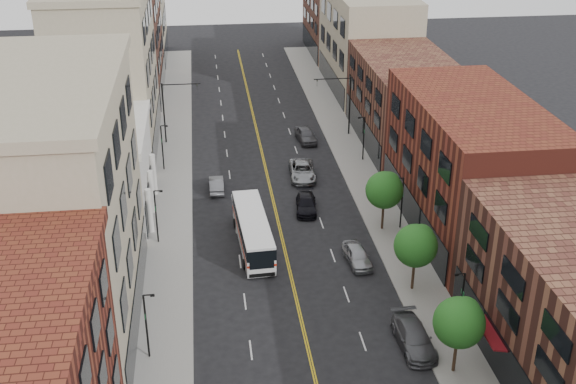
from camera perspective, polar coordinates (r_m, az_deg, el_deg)
name	(u,v)px	position (r m, az deg, el deg)	size (l,w,h in m)	color
sidewalk_left	(172,189)	(74.90, -9.11, 0.24)	(4.00, 110.00, 0.15)	gray
sidewalk_right	(363,179)	(76.59, 5.99, 1.03)	(4.00, 110.00, 0.15)	gray
bldg_l_tanoffice	(54,214)	(52.21, -17.99, -1.66)	(10.00, 22.00, 18.00)	gray
bldg_l_white	(94,173)	(70.35, -15.10, 1.43)	(10.00, 14.00, 8.00)	silver
bldg_l_far_a	(106,71)	(84.55, -14.15, 9.25)	(10.00, 20.00, 18.00)	gray
bldg_l_far_b	(123,41)	(104.15, -12.94, 11.56)	(10.00, 20.00, 15.00)	#542A21
bldg_r_mid	(470,166)	(66.58, 14.16, 2.02)	(10.00, 22.00, 12.00)	maroon
bldg_r_far_a	(406,102)	(85.48, 9.30, 7.06)	(10.00, 20.00, 10.00)	#542A21
bldg_r_far_b	(367,41)	(104.44, 6.26, 11.81)	(10.00, 22.00, 14.00)	gray
bldg_r_far_c	(340,20)	(123.82, 4.14, 13.38)	(10.00, 18.00, 11.00)	#542A21
tree_r_1	(460,321)	(48.72, 13.44, -9.87)	(3.40, 3.40, 5.59)	black
tree_r_2	(417,244)	(56.65, 10.13, -4.08)	(3.40, 3.40, 5.59)	black
tree_r_3	(385,189)	(65.14, 7.69, 0.25)	(3.40, 3.40, 5.59)	black
lamp_l_1	(147,322)	(50.16, -11.10, -10.08)	(0.81, 0.55, 5.05)	black
lamp_l_2	(156,213)	(63.82, -10.35, -1.68)	(0.81, 0.55, 5.05)	black
lamp_l_3	(163,145)	(78.38, -9.88, 3.68)	(0.81, 0.55, 5.05)	black
lamp_r_1	(461,300)	(52.87, 13.52, -8.28)	(0.81, 0.55, 5.05)	black
lamp_r_2	(402,200)	(65.98, 8.96, -0.61)	(0.81, 0.55, 5.05)	black
lamp_r_3	(363,136)	(80.14, 5.98, 4.44)	(0.81, 0.55, 5.05)	black
signal_mast_left	(170,106)	(85.27, -9.32, 6.76)	(4.49, 0.18, 7.20)	black
signal_mast_right	(344,99)	(86.79, 4.44, 7.36)	(4.49, 0.18, 7.20)	black
city_bus	(253,229)	(63.05, -2.79, -2.97)	(3.11, 11.18, 2.85)	silver
car_parked_mid	(414,337)	(52.30, 9.91, -11.24)	(2.22, 5.46, 1.58)	#4E4E53
car_parked_far	(357,255)	(61.19, 5.49, -5.00)	(1.78, 4.43, 1.51)	#9EA0A5
car_lane_behind	(216,184)	(73.86, -5.68, 0.60)	(1.44, 4.12, 1.36)	#56575C
car_lane_a	(306,204)	(69.48, 1.44, -0.96)	(1.94, 4.78, 1.39)	black
car_lane_b	(302,171)	(76.37, 1.14, 1.70)	(2.63, 5.71, 1.59)	gray
car_lane_c	(306,135)	(85.94, 1.41, 4.53)	(1.92, 4.77, 1.63)	#4C4C51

